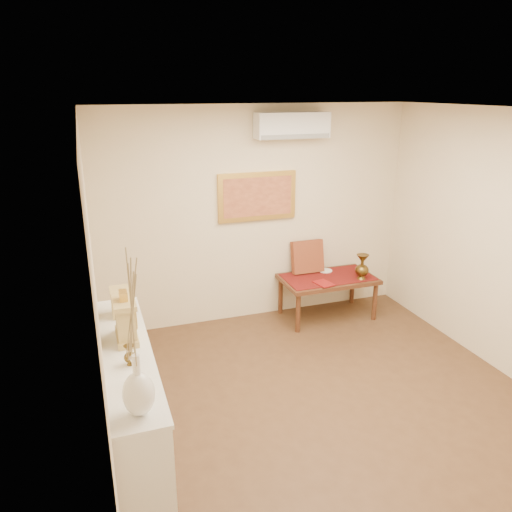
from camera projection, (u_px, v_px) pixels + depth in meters
name	position (u px, v px, depth m)	size (l,w,h in m)	color
floor	(335.00, 411.00, 4.67)	(4.50, 4.50, 0.00)	brown
ceiling	(353.00, 111.00, 3.80)	(4.50, 4.50, 0.00)	silver
wall_back	(257.00, 216.00, 6.25)	(4.00, 0.02, 2.70)	beige
wall_left	(97.00, 309.00, 3.62)	(0.02, 4.50, 2.70)	beige
white_vase	(134.00, 339.00, 2.88)	(0.20, 0.20, 1.03)	white
candlestick	(134.00, 370.00, 3.33)	(0.09, 0.09, 0.19)	silver
brass_urn_small	(130.00, 352.00, 3.56)	(0.09, 0.09, 0.20)	brown
table_cloth	(328.00, 277.00, 6.44)	(1.14, 0.59, 0.01)	#621210
brass_urn_tall	(362.00, 264.00, 6.31)	(0.18, 0.18, 0.40)	brown
plate	(325.00, 271.00, 6.63)	(0.18, 0.18, 0.01)	white
menu	(324.00, 283.00, 6.20)	(0.18, 0.25, 0.01)	maroon
cushion	(307.00, 257.00, 6.54)	(0.43, 0.10, 0.43)	#601314
display_ledge	(132.00, 405.00, 3.95)	(0.37, 2.02, 0.98)	white
mantel_clock	(126.00, 319.00, 3.90)	(0.17, 0.36, 0.41)	tan
wooden_chest	(120.00, 302.00, 4.34)	(0.16, 0.21, 0.24)	tan
low_table	(328.00, 282.00, 6.46)	(1.20, 0.70, 0.55)	#502A18
painting	(257.00, 196.00, 6.15)	(1.00, 0.06, 0.60)	gold
ac_unit	(292.00, 125.00, 5.90)	(0.90, 0.25, 0.30)	silver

